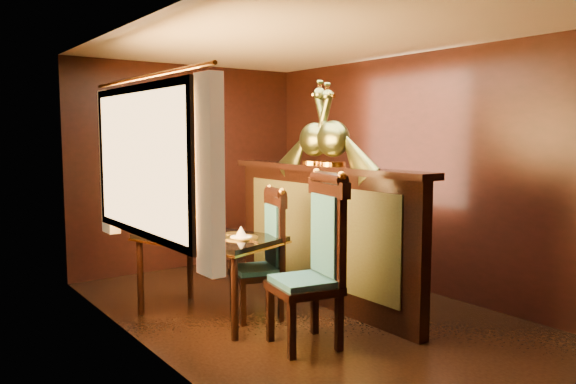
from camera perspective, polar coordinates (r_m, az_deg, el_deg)
name	(u,v)px	position (r m, az deg, el deg)	size (l,w,h in m)	color
ground	(314,318)	(5.22, 2.66, -12.64)	(5.00, 5.00, 0.00)	black
room_shell	(306,143)	(4.91, 1.85, 4.99)	(3.04, 5.04, 2.52)	black
partition	(321,232)	(5.46, 3.36, -4.07)	(0.26, 2.70, 1.36)	black
dining_table	(209,243)	(5.12, -8.04, -5.15)	(1.14, 1.46, 0.95)	black
chair_left	(319,254)	(4.43, 3.14, -6.34)	(0.58, 0.61, 1.38)	black
chair_right	(268,249)	(5.10, -2.07, -5.85)	(0.53, 0.55, 1.19)	black
peacock_left	(333,123)	(5.26, 4.61, 7.04)	(0.26, 0.68, 0.81)	#1B5136
peacock_right	(314,125)	(5.47, 2.70, 6.86)	(0.25, 0.66, 0.78)	#1B5136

